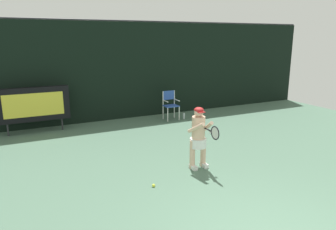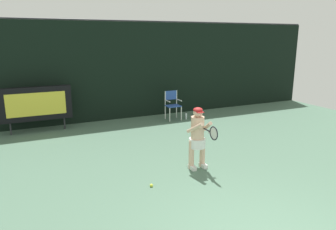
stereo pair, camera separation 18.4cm
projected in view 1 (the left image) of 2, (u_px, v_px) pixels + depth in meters
backdrop_screen at (111, 72)px, 11.61m from camera, size 18.00×0.12×3.66m
scoreboard at (34, 104)px, 10.11m from camera, size 2.20×0.21×1.50m
umpire_chair at (170, 103)px, 11.89m from camera, size 0.52×0.44×1.08m
water_bottle at (184, 116)px, 12.04m from camera, size 0.07×0.07×0.27m
tennis_player at (199, 135)px, 7.39m from camera, size 0.53×0.61×1.48m
tennis_racket at (214, 133)px, 6.94m from camera, size 0.03×0.60×0.31m
tennis_ball_loose at (154, 185)px, 6.57m from camera, size 0.07×0.07×0.07m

